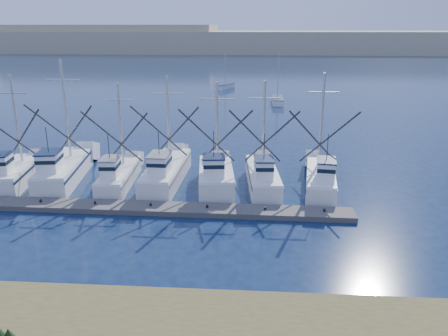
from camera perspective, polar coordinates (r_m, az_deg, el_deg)
The scene contains 6 objects.
ground at distance 24.35m, azimuth 2.02°, elevation -12.46°, with size 500.00×500.00×0.00m, color #0D1B39.
floating_dock at distance 31.16m, azimuth -9.54°, elevation -5.21°, with size 28.15×1.88×0.38m, color #5A5450.
dune_ridge at distance 231.09m, azimuth 3.91°, elevation 16.16°, with size 360.00×60.00×10.00m, color tan.
trawler_fleet at distance 35.57m, azimuth -7.99°, elevation -0.80°, with size 27.98×9.55×9.83m.
sailboat_near at distance 74.77m, azimuth 6.99°, elevation 8.77°, with size 1.79×6.83×8.10m.
sailboat_far at distance 91.84m, azimuth 0.15°, elevation 10.61°, with size 3.82×5.68×8.10m.
Camera 1 is at (0.59, -20.98, 12.35)m, focal length 35.00 mm.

